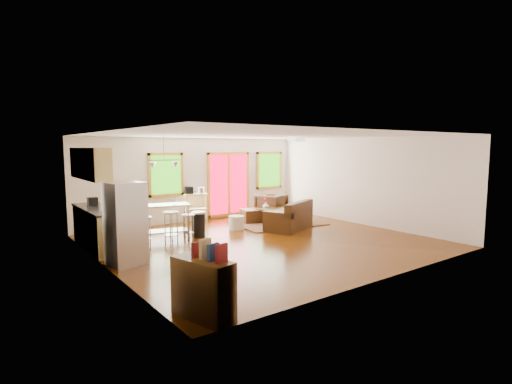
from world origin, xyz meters
TOP-DOWN VIEW (x-y plane):
  - floor at (0.00, 0.00)m, footprint 7.50×7.00m
  - ceiling at (0.00, 0.00)m, footprint 7.50×7.00m
  - back_wall at (0.00, 3.51)m, footprint 7.50×0.02m
  - left_wall at (-3.76, 0.00)m, footprint 0.02×7.00m
  - right_wall at (3.76, 0.00)m, footprint 0.02×7.00m
  - front_wall at (0.00, -3.51)m, footprint 7.50×0.02m
  - window_left at (-1.00, 3.46)m, footprint 1.10×0.05m
  - french_doors at (1.20, 3.46)m, footprint 1.60×0.05m
  - window_right at (2.90, 3.46)m, footprint 1.10×0.05m
  - rug at (1.78, 1.64)m, footprint 2.79×2.28m
  - loveseat at (1.50, 0.72)m, footprint 1.72×1.38m
  - coffee_table at (1.90, 1.77)m, footprint 1.15×0.74m
  - armchair at (2.23, 2.51)m, footprint 1.06×1.03m
  - ottoman at (1.24, 2.20)m, footprint 0.76×0.76m
  - pouf at (0.28, 1.61)m, footprint 0.49×0.49m
  - vase at (1.68, 2.07)m, footprint 0.22×0.23m
  - book at (1.93, 1.94)m, footprint 0.21×0.07m
  - cabinets at (-3.49, 1.70)m, footprint 0.64×2.24m
  - refrigerator at (-3.34, 0.06)m, footprint 0.74×0.72m
  - island at (-2.01, 1.57)m, footprint 1.53×0.91m
  - cup at (-1.62, 1.53)m, footprint 0.13×0.11m
  - bar_stool_a at (-2.60, 1.06)m, footprint 0.37×0.37m
  - bar_stool_b at (-1.96, 1.02)m, footprint 0.46×0.46m
  - bar_stool_c at (-1.44, 1.17)m, footprint 0.36×0.36m
  - trash_can at (-1.05, 1.39)m, footprint 0.38×0.38m
  - kitchen_cart at (-0.15, 3.31)m, footprint 0.84×0.67m
  - bookshelf at (-3.35, -3.06)m, footprint 0.58×0.99m
  - ceiling_flush at (1.60, 0.60)m, footprint 0.35×0.35m
  - pendant_light at (-1.90, 1.50)m, footprint 0.80×0.18m

SIDE VIEW (x-z plane):
  - floor at x=0.00m, z-range -0.02..0.00m
  - rug at x=1.78m, z-range 0.00..0.03m
  - pouf at x=0.28m, z-range 0.00..0.38m
  - ottoman at x=1.24m, z-range 0.00..0.41m
  - loveseat at x=1.50m, z-range -0.08..0.72m
  - trash_can at x=-1.05m, z-range 0.00..0.66m
  - coffee_table at x=1.90m, z-range 0.16..0.60m
  - bookshelf at x=-3.35m, z-range -0.12..0.97m
  - armchair at x=2.23m, z-range 0.00..0.86m
  - bar_stool_c at x=-1.44m, z-range 0.16..0.82m
  - vase at x=1.68m, z-range 0.35..0.70m
  - book at x=1.93m, z-range 0.40..0.68m
  - bar_stool_a at x=-2.60m, z-range 0.18..0.91m
  - bar_stool_b at x=-1.96m, z-range 0.19..0.99m
  - island at x=-2.01m, z-range 0.17..1.08m
  - kitchen_cart at x=-0.15m, z-range 0.20..1.32m
  - refrigerator at x=-3.34m, z-range 0.00..1.64m
  - cabinets at x=-3.49m, z-range -0.22..2.08m
  - cup at x=-1.62m, z-range 0.95..1.07m
  - french_doors at x=1.20m, z-range 0.05..2.15m
  - back_wall at x=0.00m, z-range 0.00..2.60m
  - left_wall at x=-3.76m, z-range 0.00..2.60m
  - right_wall at x=3.76m, z-range 0.00..2.60m
  - front_wall at x=0.00m, z-range 0.00..2.60m
  - window_left at x=-1.00m, z-range 0.85..2.15m
  - window_right at x=2.90m, z-range 0.85..2.15m
  - pendant_light at x=-1.90m, z-range 1.50..2.29m
  - ceiling_flush at x=1.60m, z-range 2.47..2.59m
  - ceiling at x=0.00m, z-range 2.60..2.62m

